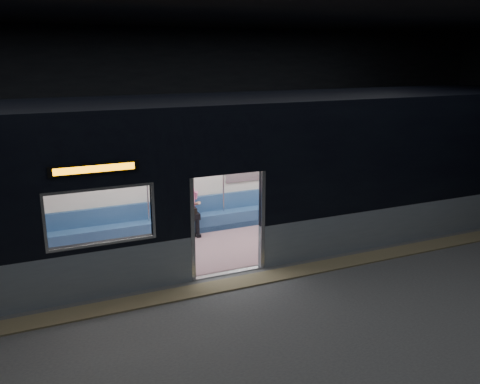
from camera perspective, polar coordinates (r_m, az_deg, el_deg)
station_floor at (r=9.44m, az=1.18°, el=-11.56°), size 24.00×14.00×0.01m
station_envelope at (r=8.44m, az=1.31°, el=11.25°), size 24.00×14.00×5.00m
tactile_strip at (r=9.88m, az=-0.19°, el=-10.14°), size 22.80×0.50×0.03m
metro_car at (r=11.04m, az=-4.37°, el=2.63°), size 18.00×3.04×3.35m
passenger at (r=12.24m, az=-5.80°, el=-1.34°), size 0.37×0.64×1.31m
handbag at (r=12.08m, az=-5.58°, el=-2.10°), size 0.31×0.28×0.13m
transit_map at (r=12.93m, az=0.74°, el=2.93°), size 1.05×0.03×0.68m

